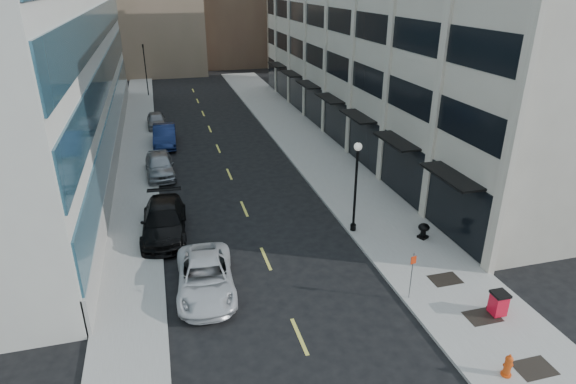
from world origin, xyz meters
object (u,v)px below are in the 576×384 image
car_white_van (205,277)px  sign_post (412,269)px  car_grey_sedan (156,120)px  fire_hydrant (508,365)px  trash_bin (499,303)px  car_blue_sedan (165,136)px  lamppost (356,179)px  urn_planter (424,229)px  car_black_pickup (164,221)px  car_silver_sedan (160,165)px  traffic_signal (143,48)px

car_white_van → sign_post: 9.06m
car_grey_sedan → car_white_van: bearing=-88.1°
car_grey_sedan → fire_hydrant: 37.52m
trash_bin → sign_post: bearing=147.0°
fire_hydrant → car_blue_sedan: bearing=121.7°
lamppost → sign_post: size_ratio=2.33×
fire_hydrant → urn_planter: (2.20, 9.63, 0.08)m
urn_planter → sign_post: bearing=-125.5°
car_blue_sedan → fire_hydrant: 31.82m
fire_hydrant → car_black_pickup: bearing=141.0°
car_silver_sedan → car_blue_sedan: bearing=82.9°
trash_bin → car_black_pickup: bearing=141.0°
sign_post → urn_planter: size_ratio=2.65×
traffic_signal → urn_planter: size_ratio=8.25×
car_grey_sedan → car_silver_sedan: bearing=-91.4°
car_white_van → trash_bin: car_white_van is taller
car_silver_sedan → car_blue_sedan: size_ratio=0.93×
urn_planter → trash_bin: bearing=-92.9°
car_silver_sedan → car_blue_sedan: 7.02m
traffic_signal → car_silver_sedan: bearing=-88.5°
car_silver_sedan → car_grey_sedan: 12.80m
car_black_pickup → trash_bin: size_ratio=5.47×
lamppost → sign_post: 6.63m
car_white_van → fire_hydrant: bearing=-36.1°
traffic_signal → lamppost: bearing=-74.4°
car_white_van → sign_post: size_ratio=2.41×
car_silver_sedan → car_grey_sedan: car_silver_sedan is taller
traffic_signal → car_silver_sedan: (0.70, -27.00, -4.89)m
car_black_pickup → fire_hydrant: (11.20, -13.93, -0.25)m
car_silver_sedan → urn_planter: 18.93m
traffic_signal → fire_hydrant: size_ratio=7.73×
car_grey_sedan → fire_hydrant: (11.20, -35.80, -0.13)m
fire_hydrant → sign_post: (-1.10, 4.99, 1.02)m
car_black_pickup → sign_post: (10.10, -8.94, 0.77)m
car_blue_sedan → lamppost: 21.00m
trash_bin → lamppost: (-2.96, 8.42, 2.49)m
lamppost → car_grey_sedan: bearing=112.5°
traffic_signal → urn_planter: traffic_signal is taller
car_silver_sedan → sign_post: sign_post is taller
trash_bin → car_grey_sedan: bearing=112.6°
fire_hydrant → lamppost: 11.78m
traffic_signal → car_grey_sedan: traffic_signal is taller
car_black_pickup → urn_planter: 14.08m
car_black_pickup → trash_bin: (13.06, -10.93, -0.12)m
car_silver_sedan → urn_planter: (13.40, -13.38, -0.16)m
car_blue_sedan → sign_post: sign_post is taller
car_white_van → car_black_pickup: 6.15m
car_white_van → car_silver_sedan: 15.09m
car_white_van → car_silver_sedan: (-1.60, 15.00, 0.08)m
sign_post → traffic_signal: bearing=95.3°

